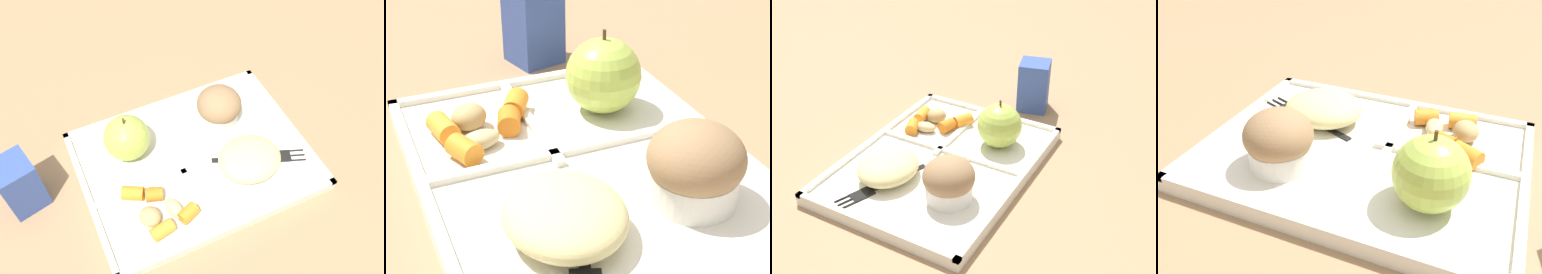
% 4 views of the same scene
% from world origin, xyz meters
% --- Properties ---
extents(ground, '(6.00, 6.00, 0.00)m').
position_xyz_m(ground, '(0.00, 0.00, 0.00)').
color(ground, '#997551').
extents(lunch_tray, '(0.38, 0.28, 0.02)m').
position_xyz_m(lunch_tray, '(-0.00, -0.00, 0.01)').
color(lunch_tray, silver).
rests_on(lunch_tray, ground).
extents(green_apple, '(0.08, 0.08, 0.09)m').
position_xyz_m(green_apple, '(-0.09, 0.06, 0.05)').
color(green_apple, '#A8C14C').
rests_on(green_apple, lunch_tray).
extents(bran_muffin, '(0.08, 0.08, 0.07)m').
position_xyz_m(bran_muffin, '(0.08, 0.06, 0.05)').
color(bran_muffin, silver).
rests_on(bran_muffin, lunch_tray).
extents(carrot_slice_back, '(0.03, 0.03, 0.02)m').
position_xyz_m(carrot_slice_back, '(-0.09, -0.04, 0.03)').
color(carrot_slice_back, orange).
rests_on(carrot_slice_back, lunch_tray).
extents(carrot_slice_large, '(0.04, 0.04, 0.02)m').
position_xyz_m(carrot_slice_large, '(-0.12, -0.02, 0.03)').
color(carrot_slice_large, orange).
rests_on(carrot_slice_large, lunch_tray).
extents(carrot_slice_center, '(0.04, 0.03, 0.02)m').
position_xyz_m(carrot_slice_center, '(-0.05, -0.09, 0.03)').
color(carrot_slice_center, orange).
rests_on(carrot_slice_center, lunch_tray).
extents(carrot_slice_near_corner, '(0.04, 0.03, 0.02)m').
position_xyz_m(carrot_slice_near_corner, '(-0.10, -0.10, 0.03)').
color(carrot_slice_near_corner, orange).
rests_on(carrot_slice_near_corner, lunch_tray).
extents(potato_chunk_large, '(0.03, 0.04, 0.02)m').
position_xyz_m(potato_chunk_large, '(-0.07, -0.07, 0.02)').
color(potato_chunk_large, tan).
rests_on(potato_chunk_large, lunch_tray).
extents(potato_chunk_small, '(0.04, 0.05, 0.03)m').
position_xyz_m(potato_chunk_small, '(-0.11, -0.07, 0.03)').
color(potato_chunk_small, tan).
rests_on(potato_chunk_small, lunch_tray).
extents(egg_noodle_pile, '(0.11, 0.09, 0.04)m').
position_xyz_m(egg_noodle_pile, '(0.08, -0.05, 0.03)').
color(egg_noodle_pile, '#D6C684').
rests_on(egg_noodle_pile, lunch_tray).
extents(meatball_front, '(0.04, 0.04, 0.04)m').
position_xyz_m(meatball_front, '(0.06, -0.05, 0.03)').
color(meatball_front, '#755B4C').
rests_on(meatball_front, lunch_tray).
extents(meatball_side, '(0.04, 0.04, 0.04)m').
position_xyz_m(meatball_side, '(0.08, -0.05, 0.03)').
color(meatball_side, brown).
rests_on(meatball_side, lunch_tray).
extents(plastic_fork, '(0.15, 0.07, 0.00)m').
position_xyz_m(plastic_fork, '(0.11, -0.05, 0.02)').
color(plastic_fork, black).
rests_on(plastic_fork, lunch_tray).
extents(milk_carton, '(0.07, 0.07, 0.10)m').
position_xyz_m(milk_carton, '(-0.27, 0.05, 0.05)').
color(milk_carton, '#334C99').
rests_on(milk_carton, ground).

